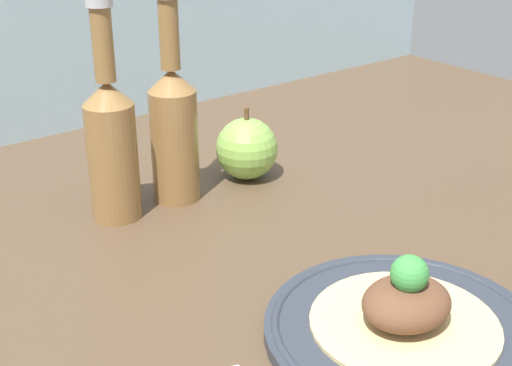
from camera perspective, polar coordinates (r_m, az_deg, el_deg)
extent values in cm
cube|color=brown|center=(75.11, -3.61, -9.51)|extent=(180.00, 110.00, 4.00)
cylinder|color=#2D333D|center=(67.86, 11.72, -11.50)|extent=(25.68, 25.68, 1.23)
torus|color=#2D333D|center=(67.61, 11.75, -11.20)|extent=(24.49, 24.49, 0.86)
cylinder|color=#D6BC7F|center=(67.39, 11.78, -10.94)|extent=(17.31, 17.31, 0.40)
ellipsoid|color=brown|center=(66.16, 11.95, -9.37)|extent=(8.69, 7.38, 4.02)
sphere|color=green|center=(64.55, 12.18, -7.12)|extent=(3.44, 3.44, 3.44)
cylinder|color=olive|center=(86.52, -11.20, 1.71)|extent=(6.01, 6.01, 14.35)
cone|color=olive|center=(83.68, -11.67, 7.11)|extent=(6.01, 6.01, 2.70)
cylinder|color=olive|center=(82.26, -12.00, 10.80)|extent=(2.40, 2.40, 8.39)
cylinder|color=#B7B7BC|center=(81.32, -12.29, 14.08)|extent=(3.00, 3.00, 1.20)
cylinder|color=olive|center=(90.16, -6.52, 2.97)|extent=(6.01, 6.01, 14.35)
cone|color=olive|center=(87.44, -6.79, 8.19)|extent=(6.01, 6.01, 2.70)
cylinder|color=olive|center=(86.08, -6.97, 11.73)|extent=(2.40, 2.40, 8.39)
sphere|color=#84B74C|center=(96.71, -0.74, 2.76)|extent=(8.46, 8.46, 8.46)
cylinder|color=brown|center=(95.02, -0.76, 5.51)|extent=(0.68, 0.68, 1.90)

